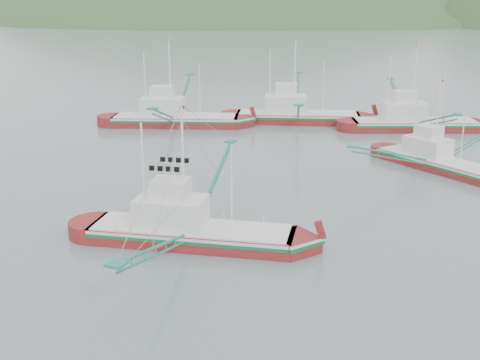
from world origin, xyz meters
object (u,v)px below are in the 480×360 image
at_px(bg_boat_right, 437,149).
at_px(bg_boat_extra, 297,105).
at_px(bg_boat_far, 415,112).
at_px(main_boat, 189,217).
at_px(bg_boat_left, 174,108).

height_order(bg_boat_right, bg_boat_extra, bg_boat_extra).
bearing_deg(bg_boat_far, main_boat, -124.97).
distance_m(main_boat, bg_boat_extra, 42.31).
bearing_deg(bg_boat_left, bg_boat_extra, 10.80).
bearing_deg(bg_boat_right, main_boat, -84.72).
bearing_deg(bg_boat_right, bg_boat_far, 136.86).
xyz_separation_m(main_boat, bg_boat_far, (8.35, 43.14, 0.46)).
relative_size(bg_boat_left, bg_boat_extra, 0.99).
height_order(bg_boat_left, bg_boat_right, bg_boat_left).
height_order(bg_boat_far, bg_boat_extra, bg_boat_extra).
xyz_separation_m(bg_boat_left, bg_boat_extra, (13.71, 8.44, -0.05)).
distance_m(main_boat, bg_boat_left, 39.05).
bearing_deg(main_boat, bg_boat_right, 50.68).
relative_size(main_boat, bg_boat_extra, 0.87).
bearing_deg(bg_boat_extra, bg_boat_right, -57.84).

